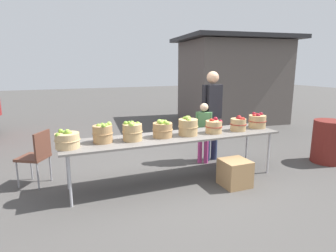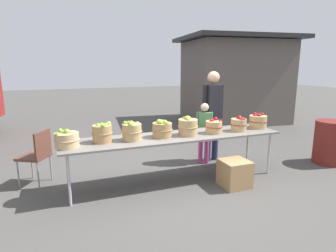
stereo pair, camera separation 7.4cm
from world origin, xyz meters
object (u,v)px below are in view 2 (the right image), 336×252
Objects in this scene: apple_basket_green_2 at (132,131)px; vendor_adult at (213,109)px; apple_basket_green_1 at (102,133)px; apple_basket_green_0 at (67,139)px; folding_chair at (37,153)px; apple_basket_green_3 at (162,129)px; apple_basket_green_4 at (188,127)px; market_table at (175,138)px; apple_basket_red_2 at (258,121)px; produce_crate at (235,173)px; trash_barrel at (330,142)px; apple_basket_red_1 at (239,124)px; child_customer at (204,128)px; apple_basket_red_0 at (214,126)px.

apple_basket_green_2 is 1.91m from vendor_adult.
vendor_adult reaches higher than apple_basket_green_1.
apple_basket_green_1 is (0.49, 0.11, 0.02)m from apple_basket_green_0.
vendor_adult is 3.16m from folding_chair.
apple_basket_green_4 reaches higher than apple_basket_green_3.
market_table is 10.79× the size of apple_basket_green_4.
produce_crate is (-0.83, -0.56, -0.67)m from apple_basket_red_2.
apple_basket_green_2 reaches higher than produce_crate.
market_table is 2.02× the size of vendor_adult.
apple_basket_green_4 is 1.40m from apple_basket_red_2.
apple_basket_green_1 is at bearing 178.14° from market_table.
apple_basket_green_1 is 0.36× the size of trash_barrel.
folding_chair is (-3.20, 0.72, -0.36)m from apple_basket_red_1.
apple_basket_green_3 is 1.46m from vendor_adult.
trash_barrel is at bearing -4.24° from apple_basket_green_1.
apple_basket_red_1 is at bearing 52.25° from produce_crate.
child_customer is 2.43m from trash_barrel.
vendor_adult is 1.50× the size of child_customer.
apple_basket_red_1 is 0.77m from vendor_adult.
apple_basket_red_1 is (1.85, -0.05, -0.02)m from apple_basket_green_2.
apple_basket_red_0 is 0.17× the size of vendor_adult.
apple_basket_green_1 is 1.80m from apple_basket_red_0.
apple_basket_green_2 reaches higher than apple_basket_red_1.
trash_barrel is at bearing -4.87° from apple_basket_green_3.
vendor_adult is at bearing 40.07° from apple_basket_green_4.
apple_basket_green_4 reaches higher than produce_crate.
apple_basket_red_2 is (0.46, 0.08, 0.00)m from apple_basket_red_1.
apple_basket_red_1 reaches higher than trash_barrel.
vendor_adult reaches higher than trash_barrel.
trash_barrel is at bearing -11.13° from apple_basket_red_2.
child_customer is (0.17, 0.63, -0.18)m from apple_basket_red_0.
apple_basket_green_4 is 0.90m from child_customer.
apple_basket_green_0 is 0.29× the size of child_customer.
apple_basket_red_1 is 0.24× the size of child_customer.
folding_chair is 5.23m from trash_barrel.
produce_crate is at bearing -127.75° from apple_basket_red_1.
apple_basket_green_2 is at bearing -178.96° from market_table.
apple_basket_red_1 is 0.16× the size of vendor_adult.
apple_basket_green_2 is at bearing -179.29° from apple_basket_red_2.
child_customer is at bearing 44.26° from apple_basket_green_4.
apple_basket_red_2 is at bearing 0.34° from apple_basket_green_3.
apple_basket_red_2 is at bearing 170.43° from child_customer.
apple_basket_green_3 is at bearing 176.27° from apple_basket_red_0.
apple_basket_green_1 is 0.35× the size of folding_chair.
apple_basket_red_1 is 0.33× the size of folding_chair.
apple_basket_red_0 is at bearing -175.82° from apple_basket_red_2.
market_table is 0.72m from apple_basket_green_2.
trash_barrel is at bearing 110.93° from folding_chair.
apple_basket_green_0 is at bearing -179.80° from apple_basket_red_1.
produce_crate is at bearing 113.82° from child_customer.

